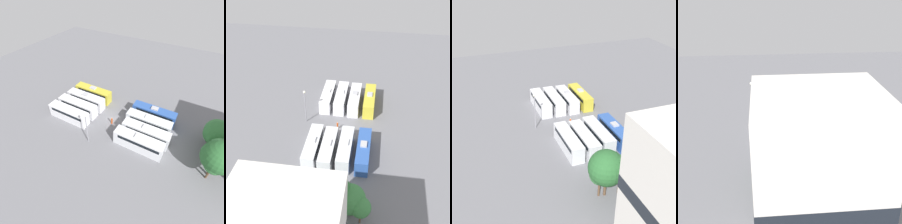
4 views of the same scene
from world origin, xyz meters
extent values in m
plane|color=slate|center=(0.00, 0.00, 0.00)|extent=(113.20, 113.20, 0.00)
cube|color=gold|center=(-4.96, -8.76, 1.65)|extent=(2.45, 10.21, 3.29)
cube|color=black|center=(-4.96, -8.50, 2.58)|extent=(2.49, 8.68, 0.72)
cube|color=black|center=(-4.96, -13.85, 2.57)|extent=(2.16, 0.08, 1.15)
cube|color=#B2B2B7|center=(-4.96, -8.76, 3.47)|extent=(1.20, 1.60, 0.35)
cube|color=silver|center=(-1.51, -8.72, 1.65)|extent=(2.45, 10.21, 3.29)
cube|color=black|center=(-1.51, -8.46, 2.58)|extent=(2.49, 8.68, 0.72)
cube|color=black|center=(-1.51, -13.81, 2.57)|extent=(2.16, 0.08, 1.15)
cube|color=#B2B2B7|center=(-1.51, -8.72, 3.47)|extent=(1.20, 1.60, 0.35)
cube|color=silver|center=(1.71, -8.94, 1.65)|extent=(2.45, 10.21, 3.29)
cube|color=black|center=(1.71, -8.68, 2.58)|extent=(2.49, 8.68, 0.72)
cube|color=black|center=(1.71, -14.03, 2.57)|extent=(2.16, 0.08, 1.15)
cube|color=white|center=(1.71, -8.94, 3.47)|extent=(1.20, 1.60, 0.35)
cube|color=white|center=(4.94, -9.08, 1.65)|extent=(2.45, 10.21, 3.29)
cube|color=black|center=(4.94, -8.82, 2.58)|extent=(2.49, 8.68, 0.72)
cube|color=black|center=(4.94, -14.17, 2.57)|extent=(2.16, 0.08, 1.15)
cube|color=white|center=(4.94, -9.08, 3.47)|extent=(1.20, 1.60, 0.35)
cube|color=#2D56A8|center=(-4.95, 8.56, 1.65)|extent=(2.45, 10.21, 3.29)
cube|color=black|center=(-4.95, 8.82, 2.58)|extent=(2.49, 8.68, 0.72)
cube|color=black|center=(-4.95, 3.47, 2.57)|extent=(2.16, 0.08, 1.15)
cube|color=#B2B2B7|center=(-4.95, 8.56, 3.47)|extent=(1.20, 1.60, 0.35)
cube|color=silver|center=(-1.49, 8.51, 1.65)|extent=(2.45, 10.21, 3.29)
cube|color=black|center=(-1.49, 8.76, 2.58)|extent=(2.49, 8.68, 0.72)
cube|color=black|center=(-1.49, 3.42, 2.57)|extent=(2.16, 0.08, 1.15)
cube|color=white|center=(-1.49, 8.51, 3.47)|extent=(1.20, 1.60, 0.35)
cube|color=silver|center=(1.73, 9.10, 1.65)|extent=(2.45, 10.21, 3.29)
cube|color=black|center=(1.73, 9.36, 2.58)|extent=(2.49, 8.68, 0.72)
cube|color=black|center=(1.73, 4.01, 2.57)|extent=(2.16, 0.08, 1.15)
cube|color=silver|center=(1.73, 9.10, 3.47)|extent=(1.20, 1.60, 0.35)
cube|color=silver|center=(4.79, 8.74, 1.65)|extent=(2.45, 10.21, 3.29)
cube|color=black|center=(4.79, 8.99, 2.58)|extent=(2.49, 8.68, 0.72)
cube|color=black|center=(4.79, 3.64, 2.57)|extent=(2.16, 0.08, 1.15)
cube|color=silver|center=(4.79, 8.74, 3.47)|extent=(1.20, 1.60, 0.35)
cylinder|color=#CC4C19|center=(1.22, 0.58, 0.79)|extent=(0.36, 0.36, 1.59)
sphere|color=tan|center=(1.22, 0.58, 1.71)|extent=(0.24, 0.24, 0.24)
cylinder|color=gray|center=(8.48, -1.06, 3.74)|extent=(0.20, 0.20, 7.48)
sphere|color=#EAE5C6|center=(8.48, -1.06, 7.66)|extent=(0.60, 0.60, 0.60)
cylinder|color=brown|center=(-5.64, 22.89, 1.25)|extent=(0.31, 0.31, 2.50)
sphere|color=#387A3D|center=(-5.64, 22.89, 3.63)|extent=(3.23, 3.23, 3.23)
cylinder|color=brown|center=(-3.97, 21.74, 1.06)|extent=(0.44, 0.44, 2.12)
sphere|color=#387A3D|center=(-3.97, 21.74, 3.80)|extent=(4.81, 4.81, 4.81)
cylinder|color=brown|center=(-1.65, 21.48, 1.68)|extent=(0.34, 0.34, 3.36)
sphere|color=#2D6B33|center=(-1.65, 21.48, 5.05)|extent=(4.83, 4.83, 4.83)
cylinder|color=brown|center=(1.71, 22.46, 1.60)|extent=(0.37, 0.37, 3.20)
sphere|color=#428447|center=(1.71, 22.46, 4.70)|extent=(4.28, 4.28, 4.28)
cylinder|color=brown|center=(3.94, 22.15, 1.64)|extent=(0.43, 0.43, 3.28)
sphere|color=#28602D|center=(3.94, 22.15, 5.24)|extent=(5.59, 5.59, 5.59)
cylinder|color=brown|center=(4.86, 21.98, 1.50)|extent=(0.35, 0.35, 3.00)
sphere|color=#387A3D|center=(4.86, 21.98, 4.13)|extent=(3.25, 3.25, 3.25)
camera|label=1|loc=(26.81, 15.17, 29.60)|focal=28.00mm
camera|label=2|loc=(-6.63, 52.27, 42.49)|focal=50.00mm
camera|label=3|loc=(22.56, 54.49, 34.18)|focal=50.00mm
camera|label=4|loc=(6.14, 60.06, 28.60)|focal=50.00mm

